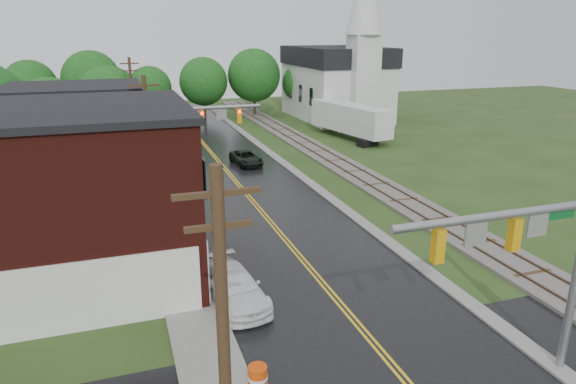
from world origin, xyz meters
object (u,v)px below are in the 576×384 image
traffic_signal_near (531,247)px  tree_left_c (52,113)px  utility_pole_c (133,101)px  tree_left_e (111,99)px  semi_trailer (350,118)px  utility_pole_b (149,147)px  construction_barrel (258,381)px  traffic_signal_far (192,126)px  church (339,75)px  suv_dark (246,158)px  pickup_white (234,287)px  utility_pole_a (224,352)px  brick_building (33,200)px

traffic_signal_near → tree_left_c: (-17.32, 37.90, -0.46)m
utility_pole_c → tree_left_e: size_ratio=1.10×
traffic_signal_near → semi_trailer: 41.39m
utility_pole_b → construction_barrel: (1.80, -18.00, -4.16)m
traffic_signal_near → traffic_signal_far: size_ratio=1.00×
tree_left_c → semi_trailer: size_ratio=0.63×
church → utility_pole_b: church is taller
tree_left_c → construction_barrel: bearing=-76.2°
suv_dark → construction_barrel: size_ratio=3.91×
traffic_signal_near → tree_left_c: size_ratio=0.96×
traffic_signal_near → suv_dark: bearing=92.5°
tree_left_c → construction_barrel: 37.18m
traffic_signal_far → tree_left_e: bearing=105.9°
utility_pole_b → tree_left_c: bearing=111.5°
tree_left_c → suv_dark: bearing=-21.3°
utility_pole_c → construction_barrel: 40.26m
utility_pole_b → tree_left_c: (-7.05, 17.90, -0.21)m
construction_barrel → semi_trailer: bearing=60.8°
traffic_signal_near → construction_barrel: 9.76m
church → pickup_white: (-24.35, -43.50, -5.10)m
utility_pole_a → utility_pole_c: bearing=90.0°
brick_building → tree_left_c: size_ratio=1.87×
construction_barrel → pickup_white: bearing=84.1°
tree_left_c → suv_dark: 17.56m
utility_pole_a → construction_barrel: (1.80, 4.00, -4.16)m
utility_pole_c → tree_left_c: utility_pole_c is taller
utility_pole_c → tree_left_c: bearing=-149.8°
church → pickup_white: size_ratio=3.97×
tree_left_e → tree_left_c: bearing=-129.8°
suv_dark → brick_building: bearing=-133.6°
utility_pole_b → utility_pole_c: size_ratio=1.00×
suv_dark → pickup_white: 24.33m
church → tree_left_e: bearing=-164.8°
utility_pole_a → suv_dark: (8.91, 33.69, -4.11)m
pickup_white → semi_trailer: semi_trailer is taller
church → traffic_signal_far: bearing=-131.3°
suv_dark → construction_barrel: 30.53m
utility_pole_a → utility_pole_b: bearing=90.0°
tree_left_e → pickup_white: 36.17m
church → tree_left_c: church is taller
church → construction_barrel: church is taller
tree_left_c → tree_left_e: bearing=50.2°
utility_pole_b → utility_pole_c: bearing=90.0°
pickup_white → traffic_signal_near: bearing=-53.4°
church → construction_barrel: bearing=-116.7°
tree_left_c → tree_left_e: 7.82m
suv_dark → utility_pole_b: bearing=-132.9°
pickup_white → utility_pole_a: bearing=-110.3°
suv_dark → pickup_white: (-6.46, -23.45, 0.12)m
tree_left_c → tree_left_e: tree_left_e is taller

